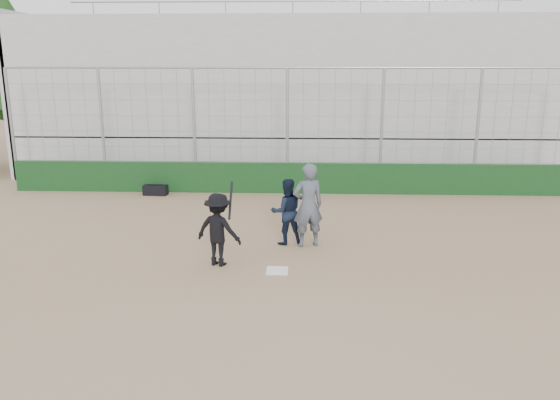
{
  "coord_description": "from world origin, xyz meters",
  "views": [
    {
      "loc": [
        0.49,
        -10.45,
        4.12
      ],
      "look_at": [
        0.0,
        1.4,
        1.15
      ],
      "focal_mm": 35.0,
      "sensor_mm": 36.0,
      "label": 1
    }
  ],
  "objects_px": {
    "catcher_crouched": "(287,222)",
    "umpire": "(308,209)",
    "batter_at_plate": "(218,229)",
    "equipment_bag": "(155,190)"
  },
  "relations": [
    {
      "from": "catcher_crouched",
      "to": "umpire",
      "type": "bearing_deg",
      "value": -13.5
    },
    {
      "from": "batter_at_plate",
      "to": "umpire",
      "type": "xyz_separation_m",
      "value": [
        1.87,
        1.3,
        0.11
      ]
    },
    {
      "from": "catcher_crouched",
      "to": "equipment_bag",
      "type": "height_order",
      "value": "catcher_crouched"
    },
    {
      "from": "batter_at_plate",
      "to": "equipment_bag",
      "type": "height_order",
      "value": "batter_at_plate"
    },
    {
      "from": "umpire",
      "to": "equipment_bag",
      "type": "height_order",
      "value": "umpire"
    },
    {
      "from": "catcher_crouched",
      "to": "batter_at_plate",
      "type": "bearing_deg",
      "value": -134.25
    },
    {
      "from": "batter_at_plate",
      "to": "catcher_crouched",
      "type": "height_order",
      "value": "batter_at_plate"
    },
    {
      "from": "catcher_crouched",
      "to": "umpire",
      "type": "xyz_separation_m",
      "value": [
        0.49,
        -0.12,
        0.35
      ]
    },
    {
      "from": "catcher_crouched",
      "to": "umpire",
      "type": "height_order",
      "value": "umpire"
    },
    {
      "from": "catcher_crouched",
      "to": "umpire",
      "type": "distance_m",
      "value": 0.61
    }
  ]
}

